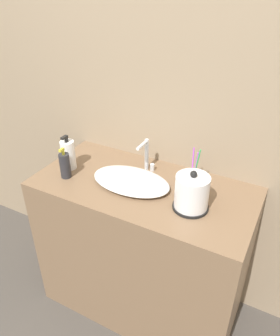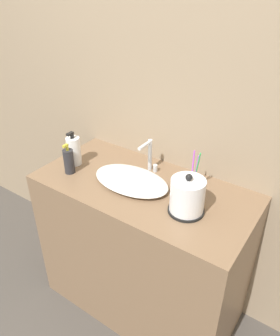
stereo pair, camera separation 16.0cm
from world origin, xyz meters
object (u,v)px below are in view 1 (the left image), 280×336
Objects in this scene: lotion_bottle at (65,165)px; shampoo_bottle at (68,155)px; faucet at (147,155)px; toothbrush_cup at (193,179)px; electric_kettle at (192,194)px.

shampoo_bottle is (-0.04, 0.08, 0.01)m from lotion_bottle.
toothbrush_cup reaches higher than faucet.
toothbrush_cup is at bearing 106.43° from electric_kettle.
faucet is 0.91× the size of electric_kettle.
shampoo_bottle is at bearing -168.17° from toothbrush_cup.
electric_kettle is at bearing -73.57° from toothbrush_cup.
electric_kettle is (0.33, -0.20, -0.02)m from faucet.
faucet is at bearing 36.77° from lotion_bottle.
faucet is 0.92× the size of shampoo_bottle.
lotion_bottle is at bearing -175.03° from electric_kettle.
faucet is at bearing 172.84° from toothbrush_cup.
lotion_bottle is (-0.62, -0.22, 0.02)m from toothbrush_cup.
electric_kettle is 0.91× the size of toothbrush_cup.
shampoo_bottle is (-0.38, -0.17, -0.02)m from faucet.
toothbrush_cup is 1.28× the size of lotion_bottle.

